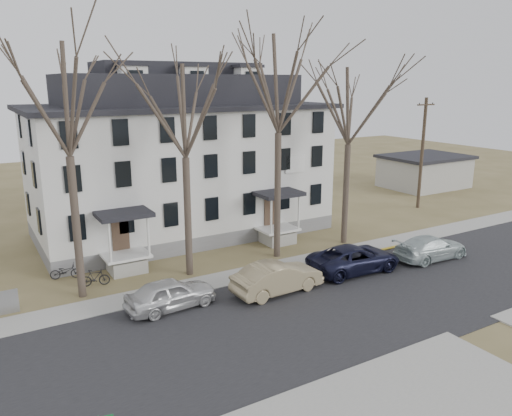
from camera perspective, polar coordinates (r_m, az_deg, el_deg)
ground at (r=24.32m, az=13.30°, el=-12.50°), size 120.00×120.00×0.00m
main_road at (r=25.63m, az=10.17°, el=-10.88°), size 120.00×10.00×0.04m
far_sidewalk at (r=30.03m, az=2.67°, el=-6.82°), size 120.00×2.00×0.08m
yellow_curb at (r=32.25m, az=11.04°, el=-5.57°), size 14.00×0.25×0.06m
boarding_house at (r=36.34m, az=-8.59°, el=5.54°), size 20.80×12.36×12.05m
distant_building at (r=55.25m, az=18.68°, el=4.02°), size 8.50×6.50×3.35m
tree_far_left at (r=25.57m, az=-21.11°, el=12.33°), size 8.40×8.40×13.72m
tree_mid_left at (r=27.28m, az=-8.25°, el=11.62°), size 7.80×7.80×12.74m
tree_center at (r=30.07m, az=2.62°, el=14.80°), size 9.00×9.00×14.70m
tree_mid_right at (r=33.42m, az=10.69°, el=11.98°), size 7.80×7.80×12.74m
utility_pole_far at (r=45.28m, az=18.45°, el=6.07°), size 2.00×0.28×9.50m
car_silver at (r=24.91m, az=-9.71°, el=-9.71°), size 4.57×2.10×1.52m
car_tan at (r=26.32m, az=2.46°, el=-8.02°), size 5.05×1.98×1.64m
car_navy at (r=29.68m, az=11.17°, el=-5.74°), size 5.72×2.89×1.55m
car_white at (r=32.95m, az=19.35°, el=-4.35°), size 5.10×2.18×1.47m
bicycle_left at (r=30.12m, az=-20.95°, el=-6.84°), size 1.75×1.02×0.87m
bicycle_right at (r=28.57m, az=-17.90°, el=-7.66°), size 1.61×0.82×0.93m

